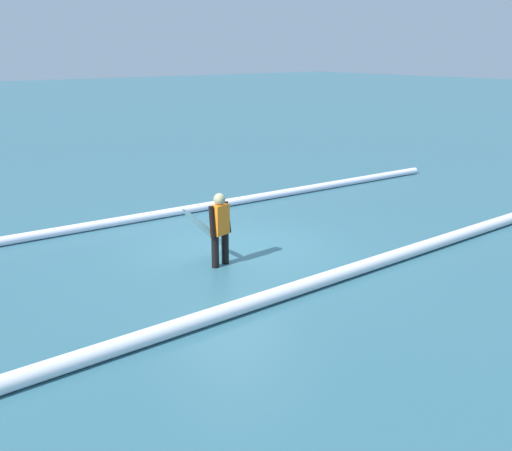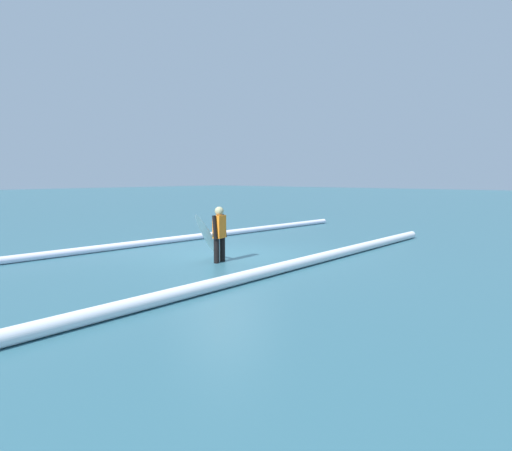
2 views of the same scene
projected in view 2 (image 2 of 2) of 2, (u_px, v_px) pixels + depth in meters
name	position (u px, v px, depth m)	size (l,w,h in m)	color
ground_plane	(224.00, 255.00, 12.90)	(141.34, 141.34, 0.00)	#316272
surfer	(219.00, 231.00, 11.70)	(0.51, 0.28, 1.39)	black
surfboard	(208.00, 237.00, 11.87)	(1.63, 1.00, 1.28)	white
wave_crest_foreground	(174.00, 239.00, 15.28)	(0.20, 0.20, 17.03)	white
wave_crest_midground	(277.00, 269.00, 10.31)	(0.24, 0.24, 15.67)	white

